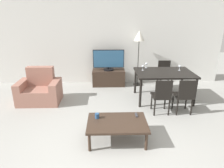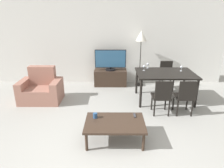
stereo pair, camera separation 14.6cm
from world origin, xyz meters
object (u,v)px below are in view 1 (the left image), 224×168
Objects in this scene: armchair at (40,91)px; remote_primary at (136,115)px; tv at (109,60)px; dining_table at (164,75)px; floor_lamp at (139,38)px; wine_glass_center at (180,67)px; coffee_table at (117,124)px; wine_glass_left at (146,64)px; wine_glass_right at (143,67)px; cup_white_near at (97,116)px; tv_stand at (109,78)px; dining_chair_near_right at (184,95)px; dining_chair_near at (162,95)px; dining_chair_far at (164,73)px.

armchair is 2.72m from remote_primary.
tv is 1.83m from dining_table.
floor_lamp is at bearing 80.99° from remote_primary.
wine_glass_center is (3.65, 0.21, 0.56)m from armchair.
tv is 6.55× the size of wine_glass_center.
coffee_table is 7.28× the size of wine_glass_left.
wine_glass_center is (1.86, -1.00, 0.04)m from tv.
armchair is 2.75m from wine_glass_right.
floor_lamp reaches higher than armchair.
cup_white_near is (1.54, -1.57, 0.12)m from armchair.
floor_lamp is (-0.50, 1.14, 0.79)m from dining_table.
dining_table reaches higher than cup_white_near.
tv_stand is 1.20× the size of dining_chair_near_right.
floor_lamp is 1.50m from wine_glass_center.
dining_chair_near_right is at bearing 23.22° from cup_white_near.
remote_primary is at bearing -79.74° from tv_stand.
wine_glass_left is at bearing 96.31° from dining_chair_near.
dining_chair_far is 3.12m from cup_white_near.
cup_white_near is at bearing -135.48° from dining_table.
wine_glass_center is at bearing 17.70° from dining_table.
dining_chair_far is 0.85m from wine_glass_left.
wine_glass_center is at bearing -28.25° from tv_stand.
remote_primary is at bearing -116.56° from dining_chair_far.
remote_primary is 1.03× the size of wine_glass_center.
tv is 10.25× the size of cup_white_near.
coffee_table is at bearing -42.00° from armchair.
dining_table is at bearing 72.59° from dining_chair_near.
wine_glass_left reaches higher than coffee_table.
armchair is at bearing 165.85° from dining_chair_near.
dining_chair_near is 5.74× the size of wine_glass_center.
cup_white_near is 2.47m from wine_glass_left.
dining_chair_near reaches higher than cup_white_near.
coffee_table is at bearing -132.17° from wine_glass_center.
remote_primary is at bearing -79.73° from tv.
tv_stand is (1.79, 1.21, -0.05)m from armchair.
dining_table is 9.74× the size of remote_primary.
dining_chair_near_right is (1.68, -1.95, 0.22)m from tv_stand.
coffee_table is at bearing -149.11° from remote_primary.
dining_chair_far is 1.08m from wine_glass_right.
wine_glass_right is at bearing 105.24° from dining_chair_near.
wine_glass_center is at bearing 79.20° from dining_chair_near_right.
remote_primary is (-0.68, -0.75, -0.09)m from dining_chair_near.
tv is (0.00, -0.00, 0.57)m from tv_stand.
dining_table is at bearing -18.75° from wine_glass_right.
remote_primary is at bearing -120.84° from dining_table.
dining_chair_far reaches higher than remote_primary.
tv_stand is 1.20× the size of dining_chair_far.
wine_glass_right is at bearing -140.86° from dining_chair_far.
floor_lamp is at bearing 98.92° from wine_glass_left.
armchair is 3.55m from dining_chair_near_right.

